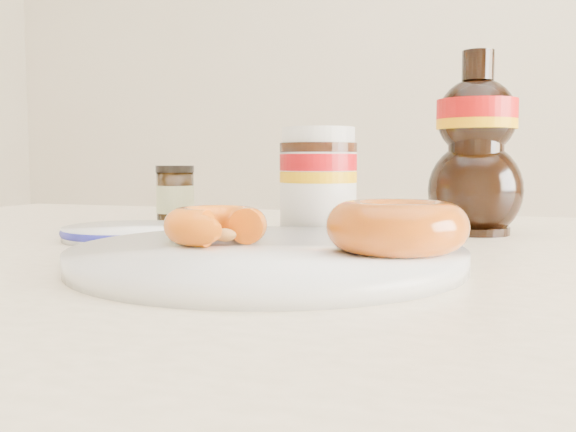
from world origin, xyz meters
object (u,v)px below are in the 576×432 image
(dark_jar, at_px, (175,197))
(blue_rim_saucer, at_px, (129,232))
(nutella_jar, at_px, (318,178))
(dining_table, at_px, (332,344))
(syrup_bottle, at_px, (476,143))
(donut_whole, at_px, (397,226))
(donut_bitten, at_px, (216,225))
(plate, at_px, (267,255))

(dark_jar, xyz_separation_m, blue_rim_saucer, (0.02, -0.13, -0.03))
(nutella_jar, relative_size, dark_jar, 1.55)
(dining_table, xyz_separation_m, syrup_bottle, (0.11, 0.19, 0.18))
(donut_whole, bearing_deg, donut_bitten, 179.91)
(plate, height_order, syrup_bottle, syrup_bottle)
(dining_table, height_order, syrup_bottle, syrup_bottle)
(blue_rim_saucer, bearing_deg, nutella_jar, 25.97)
(blue_rim_saucer, bearing_deg, plate, -29.43)
(nutella_jar, relative_size, syrup_bottle, 0.58)
(donut_bitten, bearing_deg, nutella_jar, 80.73)
(nutella_jar, distance_m, dark_jar, 0.20)
(donut_bitten, distance_m, nutella_jar, 0.20)
(syrup_bottle, bearing_deg, dark_jar, -174.39)
(dark_jar, bearing_deg, syrup_bottle, 5.61)
(dining_table, relative_size, plate, 4.58)
(syrup_bottle, xyz_separation_m, dark_jar, (-0.36, -0.04, -0.06))
(plate, bearing_deg, syrup_bottle, 62.89)
(donut_whole, height_order, blue_rim_saucer, donut_whole)
(dark_jar, distance_m, blue_rim_saucer, 0.14)
(nutella_jar, xyz_separation_m, blue_rim_saucer, (-0.18, -0.09, -0.06))
(plate, distance_m, dark_jar, 0.33)
(donut_whole, distance_m, dark_jar, 0.39)
(plate, relative_size, blue_rim_saucer, 2.22)
(dining_table, relative_size, syrup_bottle, 6.93)
(donut_whole, bearing_deg, blue_rim_saucer, 160.56)
(donut_bitten, bearing_deg, syrup_bottle, 54.99)
(plate, bearing_deg, nutella_jar, 94.68)
(dining_table, bearing_deg, donut_bitten, -135.22)
(dining_table, height_order, donut_bitten, donut_bitten)
(syrup_bottle, bearing_deg, plate, -117.11)
(blue_rim_saucer, bearing_deg, syrup_bottle, 26.32)
(plate, distance_m, syrup_bottle, 0.33)
(donut_bitten, xyz_separation_m, blue_rim_saucer, (-0.15, 0.10, -0.02))
(dining_table, height_order, donut_whole, donut_whole)
(nutella_jar, bearing_deg, dining_table, -67.71)
(donut_whole, bearing_deg, nutella_jar, 121.13)
(nutella_jar, bearing_deg, syrup_bottle, 26.71)
(donut_bitten, height_order, donut_whole, donut_whole)
(dining_table, bearing_deg, plate, -110.14)
(donut_bitten, bearing_deg, dining_table, 44.67)
(nutella_jar, relative_size, blue_rim_saucer, 0.85)
(donut_bitten, relative_size, blue_rim_saucer, 0.61)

